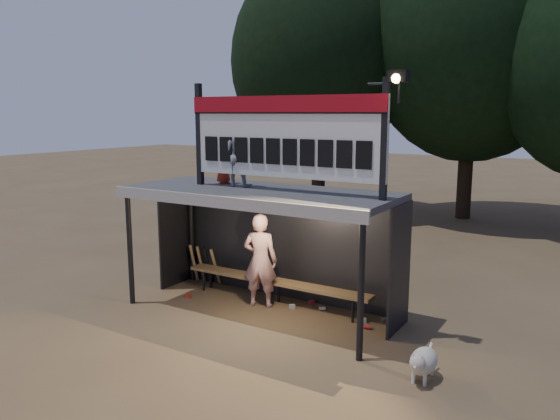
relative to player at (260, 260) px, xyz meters
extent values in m
plane|color=brown|center=(0.17, -0.28, -0.91)|extent=(80.00, 80.00, 0.00)
imported|color=white|center=(0.00, 0.00, 0.00)|extent=(0.75, 0.60, 1.82)
imported|color=gray|center=(-0.39, -0.16, 2.00)|extent=(0.66, 0.56, 1.19)
imported|color=#AC2C1A|center=(-0.88, 0.05, 1.83)|extent=(0.48, 0.47, 0.83)
cube|color=#3D3D40|center=(0.17, -0.28, 1.35)|extent=(5.00, 2.00, 0.12)
cube|color=beige|center=(0.17, -1.30, 1.31)|extent=(5.10, 0.06, 0.20)
cylinder|color=black|center=(-2.23, -1.18, 0.19)|extent=(0.10, 0.10, 2.20)
cylinder|color=black|center=(2.57, -1.18, 0.19)|extent=(0.10, 0.10, 2.20)
cylinder|color=black|center=(-2.23, 0.62, 0.19)|extent=(0.10, 0.10, 2.20)
cylinder|color=black|center=(2.57, 0.62, 0.19)|extent=(0.10, 0.10, 2.20)
cube|color=black|center=(0.17, 0.72, 0.19)|extent=(5.00, 0.04, 2.20)
cube|color=black|center=(-2.33, 0.22, 0.19)|extent=(0.04, 1.00, 2.20)
cube|color=black|center=(2.67, 0.22, 0.19)|extent=(0.04, 1.00, 2.20)
cylinder|color=black|center=(0.17, 0.72, 1.24)|extent=(5.00, 0.06, 0.06)
cube|color=black|center=(-1.18, -0.28, 2.36)|extent=(0.10, 0.10, 1.90)
cube|color=black|center=(2.52, -0.28, 2.36)|extent=(0.10, 0.10, 1.90)
cube|color=white|center=(0.67, -0.28, 2.36)|extent=(3.80, 0.08, 1.40)
cube|color=#AC0C17|center=(0.67, -0.33, 2.92)|extent=(3.80, 0.04, 0.28)
cube|color=black|center=(0.67, -0.33, 2.77)|extent=(3.80, 0.02, 0.03)
cube|color=black|center=(-0.86, -0.33, 2.11)|extent=(0.27, 0.03, 0.45)
cube|color=black|center=(-0.52, -0.33, 2.11)|extent=(0.27, 0.03, 0.45)
cube|color=black|center=(-0.18, -0.33, 2.11)|extent=(0.27, 0.03, 0.45)
cube|color=black|center=(0.16, -0.33, 2.11)|extent=(0.27, 0.03, 0.45)
cube|color=black|center=(0.50, -0.33, 2.11)|extent=(0.27, 0.03, 0.45)
cube|color=black|center=(0.84, -0.33, 2.11)|extent=(0.27, 0.03, 0.45)
cube|color=black|center=(1.18, -0.33, 2.11)|extent=(0.27, 0.03, 0.45)
cube|color=black|center=(1.52, -0.33, 2.11)|extent=(0.27, 0.03, 0.45)
cube|color=black|center=(1.86, -0.33, 2.11)|extent=(0.27, 0.03, 0.45)
cube|color=black|center=(2.20, -0.33, 2.11)|extent=(0.27, 0.03, 0.45)
cylinder|color=black|center=(2.47, -0.28, 3.21)|extent=(0.50, 0.04, 0.04)
cylinder|color=black|center=(2.72, -0.28, 3.06)|extent=(0.04, 0.04, 0.30)
cube|color=black|center=(2.72, -0.33, 3.31)|extent=(0.30, 0.22, 0.18)
sphere|color=#FFD88C|center=(2.72, -0.42, 3.27)|extent=(0.14, 0.14, 0.14)
cube|color=olive|center=(0.17, 0.27, -0.46)|extent=(4.00, 0.35, 0.06)
cylinder|color=black|center=(-1.53, 0.15, -0.68)|extent=(0.05, 0.05, 0.45)
cylinder|color=black|center=(-1.53, 0.39, -0.68)|extent=(0.05, 0.05, 0.45)
cylinder|color=black|center=(0.17, 0.15, -0.68)|extent=(0.05, 0.05, 0.45)
cylinder|color=black|center=(0.17, 0.39, -0.68)|extent=(0.05, 0.05, 0.45)
cylinder|color=black|center=(1.87, 0.15, -0.68)|extent=(0.05, 0.05, 0.45)
cylinder|color=black|center=(1.87, 0.39, -0.68)|extent=(0.05, 0.05, 0.45)
cylinder|color=black|center=(-3.83, 9.72, 0.96)|extent=(0.50, 0.50, 3.74)
ellipsoid|color=black|center=(-3.83, 9.72, 4.62)|extent=(6.46, 6.46, 7.48)
cylinder|color=black|center=(1.17, 11.22, 1.18)|extent=(0.50, 0.50, 4.18)
ellipsoid|color=black|center=(1.17, 11.22, 5.27)|extent=(7.22, 7.22, 8.36)
ellipsoid|color=beige|center=(3.57, -1.27, -0.64)|extent=(0.36, 0.58, 0.36)
sphere|color=beige|center=(3.57, -1.55, -0.55)|extent=(0.22, 0.22, 0.22)
cone|color=beige|center=(3.57, -1.65, -0.57)|extent=(0.10, 0.10, 0.10)
cone|color=beige|center=(3.52, -1.57, -0.45)|extent=(0.06, 0.06, 0.07)
cone|color=silver|center=(3.62, -1.57, -0.45)|extent=(0.06, 0.06, 0.07)
cylinder|color=#F0E3CF|center=(3.49, -1.45, -0.82)|extent=(0.05, 0.05, 0.18)
cylinder|color=beige|center=(3.65, -1.45, -0.82)|extent=(0.05, 0.05, 0.18)
cylinder|color=beige|center=(3.49, -1.09, -0.82)|extent=(0.05, 0.05, 0.18)
cylinder|color=beige|center=(3.65, -1.09, -0.82)|extent=(0.05, 0.05, 0.18)
cylinder|color=white|center=(3.57, -0.97, -0.57)|extent=(0.04, 0.16, 0.14)
cylinder|color=#A2814B|center=(-2.12, 0.54, -0.48)|extent=(0.09, 0.27, 0.84)
cylinder|color=#987547|center=(-1.92, 0.54, -0.48)|extent=(0.07, 0.30, 0.83)
cylinder|color=black|center=(-1.72, 0.54, -0.48)|extent=(0.08, 0.33, 0.83)
cylinder|color=#A17C4B|center=(-1.52, 0.54, -0.48)|extent=(0.07, 0.35, 0.82)
cube|color=#AC2A1D|center=(-1.51, -0.36, -0.87)|extent=(0.11, 0.09, 0.08)
cylinder|color=#AEADB2|center=(2.34, 0.52, -0.87)|extent=(0.13, 0.13, 0.07)
cube|color=beige|center=(2.03, 0.25, -0.87)|extent=(0.12, 0.11, 0.08)
cylinder|color=red|center=(2.21, 0.00, -0.87)|extent=(0.13, 0.10, 0.07)
cube|color=#B6B6BC|center=(0.60, 0.19, -0.87)|extent=(0.12, 0.12, 0.08)
cylinder|color=silver|center=(1.13, 0.41, -0.87)|extent=(0.14, 0.12, 0.07)
cube|color=#AF1E23|center=(0.80, 0.60, -0.87)|extent=(0.11, 0.12, 0.08)
camera|label=1|loc=(5.58, -8.37, 2.77)|focal=35.00mm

